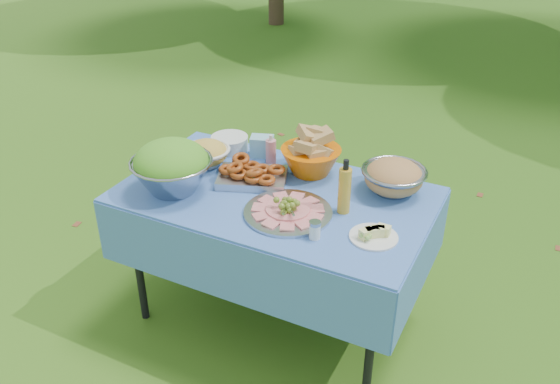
# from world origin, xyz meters

# --- Properties ---
(ground) EXTENTS (80.00, 80.00, 0.00)m
(ground) POSITION_xyz_m (0.00, 0.00, 0.00)
(ground) COLOR #153D0B
(ground) RESTS_ON ground
(picnic_table) EXTENTS (1.46, 0.86, 0.76)m
(picnic_table) POSITION_xyz_m (0.00, 0.00, 0.38)
(picnic_table) COLOR #79AAE9
(picnic_table) RESTS_ON ground
(salad_bowl) EXTENTS (0.44, 0.44, 0.25)m
(salad_bowl) POSITION_xyz_m (-0.45, -0.19, 0.89)
(salad_bowl) COLOR #999AA1
(salad_bowl) RESTS_ON picnic_table
(pasta_bowl_white) EXTENTS (0.25, 0.25, 0.13)m
(pasta_bowl_white) POSITION_xyz_m (-0.45, 0.11, 0.83)
(pasta_bowl_white) COLOR silver
(pasta_bowl_white) RESTS_ON picnic_table
(plate_stack) EXTENTS (0.25, 0.25, 0.07)m
(plate_stack) POSITION_xyz_m (-0.44, 0.32, 0.80)
(plate_stack) COLOR silver
(plate_stack) RESTS_ON picnic_table
(wipes_box) EXTENTS (0.14, 0.12, 0.11)m
(wipes_box) POSITION_xyz_m (-0.25, 0.33, 0.81)
(wipes_box) COLOR #82C0D5
(wipes_box) RESTS_ON picnic_table
(sanitizer_bottle) EXTENTS (0.06, 0.06, 0.16)m
(sanitizer_bottle) POSITION_xyz_m (-0.17, 0.28, 0.84)
(sanitizer_bottle) COLOR pink
(sanitizer_bottle) RESTS_ON picnic_table
(bread_bowl) EXTENTS (0.40, 0.40, 0.20)m
(bread_bowl) POSITION_xyz_m (0.06, 0.27, 0.86)
(bread_bowl) COLOR #CF5A03
(bread_bowl) RESTS_ON picnic_table
(pasta_bowl_steel) EXTENTS (0.40, 0.40, 0.16)m
(pasta_bowl_steel) POSITION_xyz_m (0.49, 0.27, 0.84)
(pasta_bowl_steel) COLOR #999AA1
(pasta_bowl_steel) RESTS_ON picnic_table
(fried_tray) EXTENTS (0.39, 0.34, 0.08)m
(fried_tray) POSITION_xyz_m (-0.16, 0.06, 0.80)
(fried_tray) COLOR #B1B1B6
(fried_tray) RESTS_ON picnic_table
(charcuterie_platter) EXTENTS (0.42, 0.42, 0.09)m
(charcuterie_platter) POSITION_xyz_m (0.13, -0.13, 0.81)
(charcuterie_platter) COLOR #AEAFB5
(charcuterie_platter) RESTS_ON picnic_table
(oil_bottle) EXTENTS (0.06, 0.06, 0.26)m
(oil_bottle) POSITION_xyz_m (0.35, -0.01, 0.89)
(oil_bottle) COLOR gold
(oil_bottle) RESTS_ON picnic_table
(cheese_plate) EXTENTS (0.27, 0.27, 0.06)m
(cheese_plate) POSITION_xyz_m (0.54, -0.14, 0.79)
(cheese_plate) COLOR silver
(cheese_plate) RESTS_ON picnic_table
(shaker) EXTENTS (0.06, 0.06, 0.08)m
(shaker) POSITION_xyz_m (0.32, -0.26, 0.80)
(shaker) COLOR silver
(shaker) RESTS_ON picnic_table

